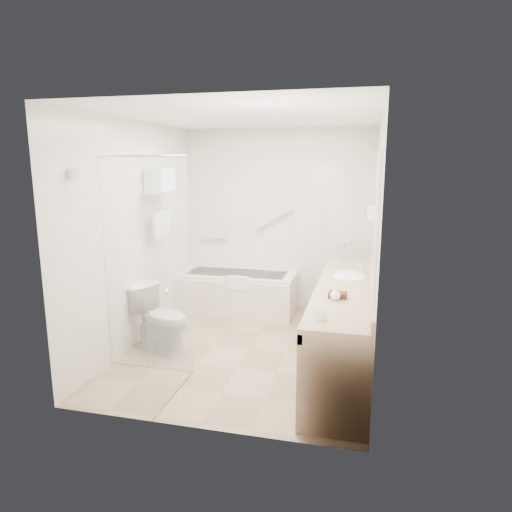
% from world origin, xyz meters
% --- Properties ---
extents(floor, '(3.20, 3.20, 0.00)m').
position_xyz_m(floor, '(0.00, 0.00, 0.00)').
color(floor, '#9C8060').
rests_on(floor, ground).
extents(ceiling, '(2.60, 3.20, 0.10)m').
position_xyz_m(ceiling, '(0.00, 0.00, 2.50)').
color(ceiling, white).
rests_on(ceiling, wall_back).
extents(wall_back, '(2.60, 0.10, 2.50)m').
position_xyz_m(wall_back, '(0.00, 1.60, 1.25)').
color(wall_back, beige).
rests_on(wall_back, ground).
extents(wall_front, '(2.60, 0.10, 2.50)m').
position_xyz_m(wall_front, '(0.00, -1.60, 1.25)').
color(wall_front, beige).
rests_on(wall_front, ground).
extents(wall_left, '(0.10, 3.20, 2.50)m').
position_xyz_m(wall_left, '(-1.30, 0.00, 1.25)').
color(wall_left, beige).
rests_on(wall_left, ground).
extents(wall_right, '(0.10, 3.20, 2.50)m').
position_xyz_m(wall_right, '(1.30, 0.00, 1.25)').
color(wall_right, beige).
rests_on(wall_right, ground).
extents(bathtub, '(1.60, 0.73, 0.59)m').
position_xyz_m(bathtub, '(-0.50, 1.24, 0.28)').
color(bathtub, silver).
rests_on(bathtub, floor).
extents(grab_bar_short, '(0.40, 0.03, 0.03)m').
position_xyz_m(grab_bar_short, '(-0.95, 1.56, 0.95)').
color(grab_bar_short, silver).
rests_on(grab_bar_short, wall_back).
extents(grab_bar_long, '(0.53, 0.03, 0.33)m').
position_xyz_m(grab_bar_long, '(-0.05, 1.56, 1.25)').
color(grab_bar_long, silver).
rests_on(grab_bar_long, wall_back).
extents(shower_enclosure, '(0.96, 0.91, 2.11)m').
position_xyz_m(shower_enclosure, '(-0.63, -0.93, 1.07)').
color(shower_enclosure, silver).
rests_on(shower_enclosure, floor).
extents(towel_shelf, '(0.24, 0.55, 0.81)m').
position_xyz_m(towel_shelf, '(-1.17, 0.35, 1.75)').
color(towel_shelf, silver).
rests_on(towel_shelf, wall_left).
extents(vanity_counter, '(0.55, 2.70, 0.95)m').
position_xyz_m(vanity_counter, '(1.02, -0.15, 0.64)').
color(vanity_counter, tan).
rests_on(vanity_counter, floor).
extents(sink, '(0.40, 0.52, 0.14)m').
position_xyz_m(sink, '(1.05, 0.25, 0.82)').
color(sink, silver).
rests_on(sink, vanity_counter).
extents(faucet, '(0.03, 0.03, 0.14)m').
position_xyz_m(faucet, '(1.20, 0.25, 0.93)').
color(faucet, silver).
rests_on(faucet, vanity_counter).
extents(mirror, '(0.02, 2.00, 1.20)m').
position_xyz_m(mirror, '(1.29, -0.15, 1.55)').
color(mirror, silver).
rests_on(mirror, wall_right).
extents(hairdryer_unit, '(0.08, 0.10, 0.18)m').
position_xyz_m(hairdryer_unit, '(1.25, 1.05, 1.45)').
color(hairdryer_unit, white).
rests_on(hairdryer_unit, wall_right).
extents(toilet, '(0.83, 0.64, 0.71)m').
position_xyz_m(toilet, '(-0.95, -0.23, 0.36)').
color(toilet, silver).
rests_on(toilet, floor).
extents(amenity_basket, '(0.17, 0.11, 0.05)m').
position_xyz_m(amenity_basket, '(0.98, -0.63, 0.88)').
color(amenity_basket, '#412517').
rests_on(amenity_basket, vanity_counter).
extents(soap_bottle_a, '(0.09, 0.14, 0.06)m').
position_xyz_m(soap_bottle_a, '(0.90, -1.25, 0.88)').
color(soap_bottle_a, white).
rests_on(soap_bottle_a, vanity_counter).
extents(soap_bottle_b, '(0.11, 0.13, 0.09)m').
position_xyz_m(soap_bottle_b, '(0.97, -0.70, 0.90)').
color(soap_bottle_b, white).
rests_on(soap_bottle_b, vanity_counter).
extents(water_bottle_left, '(0.05, 0.05, 0.17)m').
position_xyz_m(water_bottle_left, '(0.95, 1.10, 0.93)').
color(water_bottle_left, silver).
rests_on(water_bottle_left, vanity_counter).
extents(water_bottle_mid, '(0.06, 0.06, 0.20)m').
position_xyz_m(water_bottle_mid, '(0.96, 1.10, 0.94)').
color(water_bottle_mid, silver).
rests_on(water_bottle_mid, vanity_counter).
extents(water_bottle_right, '(0.06, 0.06, 0.21)m').
position_xyz_m(water_bottle_right, '(1.03, 1.10, 0.95)').
color(water_bottle_right, silver).
rests_on(water_bottle_right, vanity_counter).
extents(drinking_glass_near, '(0.09, 0.09, 0.10)m').
position_xyz_m(drinking_glass_near, '(0.92, 0.70, 0.90)').
color(drinking_glass_near, silver).
rests_on(drinking_glass_near, vanity_counter).
extents(drinking_glass_far, '(0.08, 0.08, 0.09)m').
position_xyz_m(drinking_glass_far, '(0.99, 0.65, 0.89)').
color(drinking_glass_far, silver).
rests_on(drinking_glass_far, vanity_counter).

